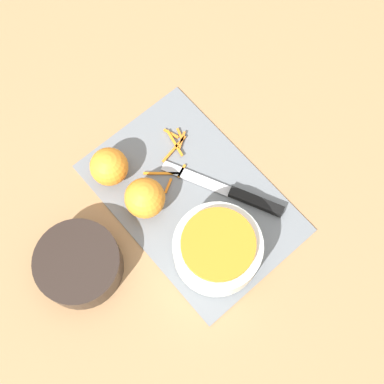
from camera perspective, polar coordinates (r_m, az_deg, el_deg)
name	(u,v)px	position (r m, az deg, el deg)	size (l,w,h in m)	color
ground_plane	(192,198)	(1.09, 0.00, -0.63)	(4.00, 4.00, 0.00)	#9E754C
cutting_board	(192,197)	(1.09, 0.00, -0.58)	(0.43, 0.29, 0.01)	slate
bowl_speckled	(217,249)	(1.01, 2.72, -6.11)	(0.17, 0.17, 0.09)	silver
bowl_dark	(79,264)	(1.04, -11.95, -7.55)	(0.16, 0.16, 0.07)	black
knife	(243,197)	(1.08, 5.47, -0.48)	(0.25, 0.13, 0.02)	black
orange_left	(145,198)	(1.05, -5.05, -0.64)	(0.08, 0.08, 0.08)	orange
orange_right	(109,167)	(1.08, -8.83, 2.69)	(0.08, 0.08, 0.08)	orange
peel_pile	(173,154)	(1.12, -2.06, 4.09)	(0.11, 0.13, 0.01)	orange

